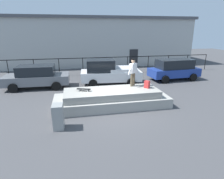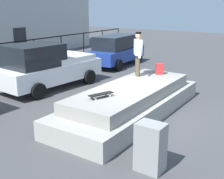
{
  "view_description": "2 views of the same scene",
  "coord_description": "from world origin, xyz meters",
  "px_view_note": "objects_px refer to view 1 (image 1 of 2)",
  "views": [
    {
      "loc": [
        -1.93,
        -9.5,
        4.1
      ],
      "look_at": [
        0.21,
        1.03,
        0.73
      ],
      "focal_mm": 30.42,
      "sensor_mm": 36.0,
      "label": 1
    },
    {
      "loc": [
        -7.88,
        -4.23,
        3.51
      ],
      "look_at": [
        0.33,
        1.27,
        0.6
      ],
      "focal_mm": 46.93,
      "sensor_mm": 36.0,
      "label": 2
    }
  ],
  "objects_px": {
    "car_white_pickup_mid": "(109,72)",
    "car_blue_hatchback_far": "(174,69)",
    "utility_box": "(58,117)",
    "backpack": "(147,84)",
    "car_grey_sedan_near": "(37,77)",
    "skateboarder": "(133,70)",
    "skateboard": "(84,89)"
  },
  "relations": [
    {
      "from": "car_blue_hatchback_far",
      "to": "utility_box",
      "type": "relative_size",
      "value": 3.96
    },
    {
      "from": "car_white_pickup_mid",
      "to": "utility_box",
      "type": "relative_size",
      "value": 4.34
    },
    {
      "from": "skateboarder",
      "to": "car_grey_sedan_near",
      "type": "height_order",
      "value": "skateboarder"
    },
    {
      "from": "backpack",
      "to": "car_white_pickup_mid",
      "type": "relative_size",
      "value": 0.09
    },
    {
      "from": "car_white_pickup_mid",
      "to": "car_blue_hatchback_far",
      "type": "xyz_separation_m",
      "value": [
        5.72,
        0.2,
        -0.03
      ]
    },
    {
      "from": "backpack",
      "to": "car_grey_sedan_near",
      "type": "relative_size",
      "value": 0.09
    },
    {
      "from": "skateboard",
      "to": "car_white_pickup_mid",
      "type": "distance_m",
      "value": 4.97
    },
    {
      "from": "skateboard",
      "to": "car_white_pickup_mid",
      "type": "xyz_separation_m",
      "value": [
        2.21,
        4.45,
        -0.08
      ]
    },
    {
      "from": "car_blue_hatchback_far",
      "to": "backpack",
      "type": "bearing_deg",
      "value": -132.27
    },
    {
      "from": "backpack",
      "to": "utility_box",
      "type": "relative_size",
      "value": 0.38
    },
    {
      "from": "car_blue_hatchback_far",
      "to": "car_white_pickup_mid",
      "type": "bearing_deg",
      "value": -177.99
    },
    {
      "from": "skateboarder",
      "to": "skateboard",
      "type": "height_order",
      "value": "skateboarder"
    },
    {
      "from": "backpack",
      "to": "car_grey_sedan_near",
      "type": "height_order",
      "value": "car_grey_sedan_near"
    },
    {
      "from": "backpack",
      "to": "car_grey_sedan_near",
      "type": "xyz_separation_m",
      "value": [
        -6.74,
        4.58,
        -0.3
      ]
    },
    {
      "from": "skateboarder",
      "to": "car_grey_sedan_near",
      "type": "xyz_separation_m",
      "value": [
        -6.06,
        4.0,
        -1.02
      ]
    },
    {
      "from": "skateboard",
      "to": "car_grey_sedan_near",
      "type": "distance_m",
      "value": 5.45
    },
    {
      "from": "utility_box",
      "to": "skateboarder",
      "type": "bearing_deg",
      "value": 34.02
    },
    {
      "from": "car_white_pickup_mid",
      "to": "car_blue_hatchback_far",
      "type": "bearing_deg",
      "value": 2.01
    },
    {
      "from": "skateboarder",
      "to": "car_blue_hatchback_far",
      "type": "distance_m",
      "value": 6.63
    },
    {
      "from": "backpack",
      "to": "utility_box",
      "type": "distance_m",
      "value": 5.27
    },
    {
      "from": "backpack",
      "to": "car_blue_hatchback_far",
      "type": "relative_size",
      "value": 0.09
    },
    {
      "from": "skateboarder",
      "to": "car_white_pickup_mid",
      "type": "distance_m",
      "value": 4.17
    },
    {
      "from": "utility_box",
      "to": "car_white_pickup_mid",
      "type": "bearing_deg",
      "value": 64.17
    },
    {
      "from": "car_white_pickup_mid",
      "to": "utility_box",
      "type": "bearing_deg",
      "value": -117.43
    },
    {
      "from": "skateboarder",
      "to": "car_white_pickup_mid",
      "type": "bearing_deg",
      "value": 99.78
    },
    {
      "from": "backpack",
      "to": "utility_box",
      "type": "xyz_separation_m",
      "value": [
        -4.81,
        -2.05,
        -0.6
      ]
    },
    {
      "from": "car_grey_sedan_near",
      "to": "car_white_pickup_mid",
      "type": "height_order",
      "value": "car_white_pickup_mid"
    },
    {
      "from": "backpack",
      "to": "utility_box",
      "type": "height_order",
      "value": "backpack"
    },
    {
      "from": "car_white_pickup_mid",
      "to": "car_blue_hatchback_far",
      "type": "height_order",
      "value": "car_white_pickup_mid"
    },
    {
      "from": "skateboard",
      "to": "utility_box",
      "type": "bearing_deg",
      "value": -119.39
    },
    {
      "from": "backpack",
      "to": "car_white_pickup_mid",
      "type": "distance_m",
      "value": 4.79
    },
    {
      "from": "skateboarder",
      "to": "utility_box",
      "type": "relative_size",
      "value": 1.46
    }
  ]
}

